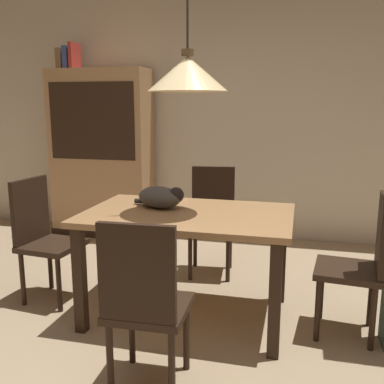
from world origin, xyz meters
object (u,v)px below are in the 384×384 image
chair_near_front (144,300)px  book_blue_wide (70,58)px  chair_far_back (212,215)px  pendant_lamp (188,73)px  dining_table (188,227)px  chair_left_side (43,234)px  cat_sleeping (161,197)px  hutch_bookcase (102,157)px  chair_right_side (362,260)px  book_red_tall (75,56)px  book_brown_thick (63,59)px

chair_near_front → book_blue_wide: size_ratio=3.88×
chair_far_back → pendant_lamp: size_ratio=0.72×
dining_table → chair_near_front: 0.89m
chair_left_side → chair_near_front: (1.13, -0.89, 0.00)m
cat_sleeping → book_blue_wide: size_ratio=1.70×
hutch_bookcase → dining_table: bearing=-50.2°
dining_table → hutch_bookcase: hutch_bookcase is taller
dining_table → chair_right_side: (1.13, -0.01, -0.14)m
pendant_lamp → book_red_tall: pendant_lamp is taller
chair_left_side → book_brown_thick: book_brown_thick is taller
chair_right_side → book_blue_wide: book_blue_wide is taller
book_blue_wide → hutch_bookcase: bearing=-0.3°
chair_far_back → chair_near_front: 1.76m
chair_left_side → book_brown_thick: (-0.74, 1.73, 1.45)m
chair_far_back → book_brown_thick: size_ratio=3.88×
chair_right_side → dining_table: bearing=179.6°
book_brown_thick → book_blue_wide: bearing=0.0°
hutch_bookcase → chair_near_front: bearing=-61.0°
book_brown_thick → book_red_tall: bearing=0.0°
chair_right_side → cat_sleeping: size_ratio=2.28×
book_brown_thick → book_blue_wide: size_ratio=1.00×
dining_table → cat_sleeping: size_ratio=3.44×
cat_sleeping → book_red_tall: bearing=132.4°
chair_far_back → book_red_tall: book_red_tall is taller
chair_right_side → book_brown_thick: (-2.99, 1.74, 1.45)m
chair_near_front → hutch_bookcase: 3.01m
chair_left_side → hutch_bookcase: bearing=100.5°
chair_near_front → hutch_bookcase: (-1.45, 2.61, 0.38)m
pendant_lamp → hutch_bookcase: bearing=129.8°
chair_far_back → chair_left_side: same height
chair_near_front → book_blue_wide: 3.49m
chair_near_front → cat_sleeping: chair_near_front is taller
chair_far_back → chair_near_front: (0.01, -1.76, 0.00)m
dining_table → chair_left_side: 1.14m
chair_right_side → hutch_bookcase: hutch_bookcase is taller
hutch_bookcase → book_brown_thick: bearing=179.8°
dining_table → chair_right_side: bearing=-0.4°
chair_right_side → cat_sleeping: 1.38m
cat_sleeping → book_brown_thick: 2.60m
chair_left_side → pendant_lamp: (1.13, -0.01, 1.15)m
chair_near_front → book_blue_wide: (-1.79, 2.61, 1.46)m
chair_near_front → book_red_tall: 3.47m
book_red_tall → book_blue_wide: bearing=180.0°
chair_right_side → book_red_tall: size_ratio=3.32×
dining_table → hutch_bookcase: size_ratio=0.76×
chair_right_side → book_blue_wide: (-2.92, 1.74, 1.46)m
hutch_bookcase → book_red_tall: book_red_tall is taller
dining_table → hutch_bookcase: bearing=129.8°
book_blue_wide → book_red_tall: (0.06, 0.00, 0.02)m
chair_near_front → book_red_tall: book_red_tall is taller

